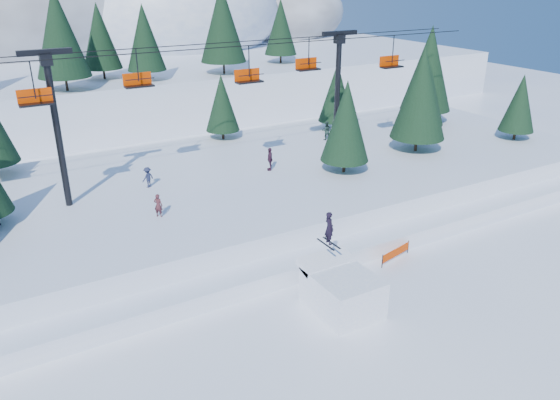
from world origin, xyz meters
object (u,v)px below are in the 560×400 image
jump_kicker (341,289)px  banner_far (372,243)px  banner_near (396,253)px  chairlift (208,89)px

jump_kicker → banner_far: (5.72, 4.40, -0.66)m
banner_near → banner_far: (-0.51, 1.76, 0.00)m
banner_near → banner_far: 1.83m
banner_far → jump_kicker: bearing=-142.4°
jump_kicker → banner_far: bearing=37.6°
jump_kicker → banner_near: (6.23, 2.64, -0.66)m
jump_kicker → banner_near: 6.80m
jump_kicker → chairlift: bearing=91.4°
chairlift → banner_far: size_ratio=16.10×
chairlift → banner_far: chairlift is taller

